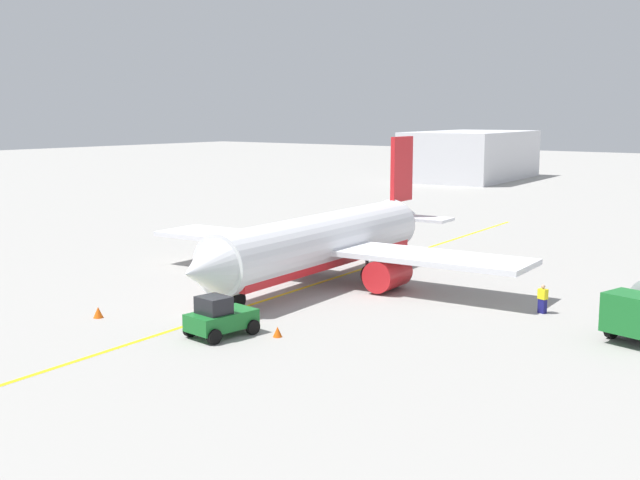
{
  "coord_description": "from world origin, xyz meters",
  "views": [
    {
      "loc": [
        43.53,
        32.53,
        11.65
      ],
      "look_at": [
        0.0,
        0.0,
        3.0
      ],
      "focal_mm": 44.88,
      "sensor_mm": 36.0,
      "label": 1
    }
  ],
  "objects_px": {
    "pushback_tug": "(220,317)",
    "refueling_worker": "(543,299)",
    "airplane": "(324,243)",
    "safety_cone_wingtip": "(278,332)",
    "safety_cone_nose": "(98,312)"
  },
  "relations": [
    {
      "from": "pushback_tug",
      "to": "refueling_worker",
      "type": "xyz_separation_m",
      "value": [
        -14.92,
        11.79,
        -0.19
      ]
    },
    {
      "from": "pushback_tug",
      "to": "refueling_worker",
      "type": "relative_size",
      "value": 2.24
    },
    {
      "from": "airplane",
      "to": "safety_cone_wingtip",
      "type": "distance_m",
      "value": 14.44
    },
    {
      "from": "refueling_worker",
      "to": "safety_cone_nose",
      "type": "xyz_separation_m",
      "value": [
        16.36,
        -20.05,
        -0.5
      ]
    },
    {
      "from": "pushback_tug",
      "to": "safety_cone_nose",
      "type": "relative_size",
      "value": 5.92
    },
    {
      "from": "airplane",
      "to": "refueling_worker",
      "type": "distance_m",
      "value": 15.76
    },
    {
      "from": "airplane",
      "to": "safety_cone_wingtip",
      "type": "bearing_deg",
      "value": 26.7
    },
    {
      "from": "pushback_tug",
      "to": "refueling_worker",
      "type": "height_order",
      "value": "pushback_tug"
    },
    {
      "from": "refueling_worker",
      "to": "safety_cone_wingtip",
      "type": "xyz_separation_m",
      "value": [
        13.24,
        -9.24,
        -0.55
      ]
    },
    {
      "from": "pushback_tug",
      "to": "safety_cone_nose",
      "type": "distance_m",
      "value": 8.42
    },
    {
      "from": "airplane",
      "to": "safety_cone_nose",
      "type": "bearing_deg",
      "value": -15.59
    },
    {
      "from": "airplane",
      "to": "pushback_tug",
      "type": "height_order",
      "value": "airplane"
    },
    {
      "from": "pushback_tug",
      "to": "airplane",
      "type": "bearing_deg",
      "value": -165.03
    },
    {
      "from": "pushback_tug",
      "to": "safety_cone_wingtip",
      "type": "bearing_deg",
      "value": 123.3
    },
    {
      "from": "airplane",
      "to": "pushback_tug",
      "type": "bearing_deg",
      "value": 14.97
    }
  ]
}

